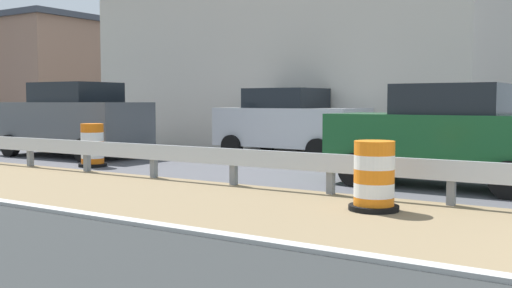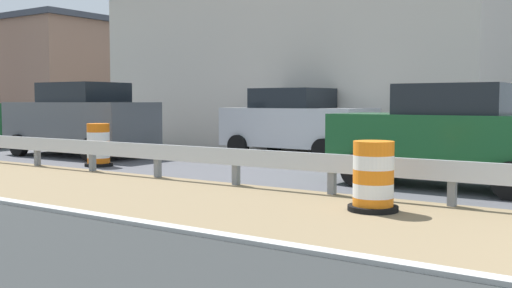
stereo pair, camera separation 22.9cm
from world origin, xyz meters
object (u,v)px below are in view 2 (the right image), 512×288
traffic_barrel_close (373,180)px  car_trailing_far_lane (447,136)px  utility_pole_near (292,3)px  car_mid_far_lane (297,123)px  traffic_barrel_mid (98,147)px  car_lead_far_lane (81,120)px

traffic_barrel_close → car_trailing_far_lane: 3.08m
traffic_barrel_close → utility_pole_near: size_ratio=0.11×
traffic_barrel_close → car_mid_far_lane: bearing=38.1°
traffic_barrel_close → traffic_barrel_mid: 8.26m
traffic_barrel_close → utility_pole_near: utility_pole_near is taller
traffic_barrel_mid → traffic_barrel_close: bearing=-102.7°
car_lead_far_lane → car_mid_far_lane: bearing=-149.3°
car_mid_far_lane → utility_pole_near: utility_pole_near is taller
car_trailing_far_lane → utility_pole_near: size_ratio=0.45×
traffic_barrel_close → car_trailing_far_lane: size_ratio=0.25×
traffic_barrel_close → traffic_barrel_mid: size_ratio=0.97×
traffic_barrel_mid → car_lead_far_lane: bearing=58.8°
traffic_barrel_mid → utility_pole_near: size_ratio=0.11×
traffic_barrel_mid → car_trailing_far_lane: (1.22, -8.21, 0.49)m
car_lead_far_lane → car_mid_far_lane: 6.30m
traffic_barrel_mid → utility_pole_near: bearing=-10.9°
car_mid_far_lane → car_trailing_far_lane: bearing=-32.7°
traffic_barrel_mid → car_lead_far_lane: 3.03m
car_trailing_far_lane → traffic_barrel_close: bearing=87.6°
traffic_barrel_close → car_mid_far_lane: (6.70, 5.26, 0.53)m
traffic_barrel_mid → car_lead_far_lane: (1.54, 2.54, 0.59)m
traffic_barrel_mid → car_trailing_far_lane: bearing=-81.6°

